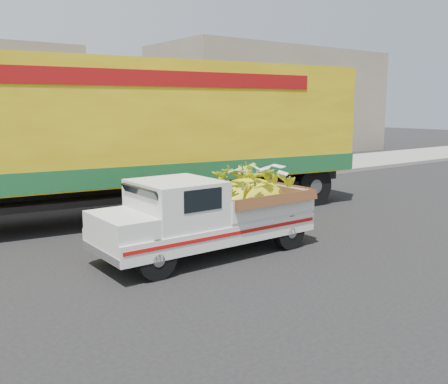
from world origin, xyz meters
TOP-DOWN VIEW (x-y plane):
  - ground at (0.00, 0.00)m, footprint 100.00×100.00m
  - curb at (0.00, 6.70)m, footprint 60.00×0.25m
  - sidewalk at (0.00, 8.80)m, footprint 60.00×4.00m
  - building_right at (14.00, 15.70)m, footprint 14.00×6.00m
  - pickup_truck at (-0.92, 0.54)m, footprint 4.17×1.55m
  - semi_trailer at (-0.70, 4.25)m, footprint 12.05×4.04m

SIDE VIEW (x-z plane):
  - ground at x=0.00m, z-range 0.00..0.00m
  - sidewalk at x=0.00m, z-range 0.00..0.14m
  - curb at x=0.00m, z-range 0.00..0.15m
  - pickup_truck at x=-0.92m, z-range 0.05..1.52m
  - semi_trailer at x=-0.70m, z-range 0.22..4.02m
  - building_right at x=14.00m, z-range 0.00..6.00m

